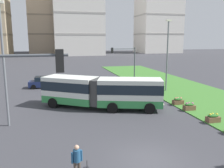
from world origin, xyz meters
The scene contains 13 objects.
ground_plane centered at (0.00, 0.00, 0.00)m, with size 260.00×260.00×0.00m, color #38383D.
grass_median centered at (11.83, 10.00, 0.04)m, with size 10.00×70.00×0.08m, color #3D752D.
articulated_bus centered at (-0.44, 10.72, 1.65)m, with size 11.56×7.36×3.00m.
car_navy_sedan centered at (-6.04, 22.49, 0.75)m, with size 4.49×2.22×1.58m.
pedestrian_crossing centered at (-4.08, -0.84, 1.00)m, with size 0.56×0.36×1.74m.
flower_planter_1 centered at (7.43, 4.26, 0.43)m, with size 1.10×0.56×0.74m.
flower_planter_2 centered at (7.43, 7.69, 0.43)m, with size 1.10×0.56×0.74m.
flower_planter_3 centered at (7.43, 9.77, 0.43)m, with size 1.10×0.56×0.74m.
traffic_light_near_left centered at (-6.57, -3.00, 4.29)m, with size 3.10×0.28×6.35m.
traffic_light_far_right centered at (5.73, 22.00, 3.82)m, with size 3.84×0.28×5.50m.
streetlight_left centered at (-8.50, 7.69, 5.16)m, with size 0.70×0.28×9.42m.
streetlight_median centered at (9.33, 16.19, 4.98)m, with size 0.70×0.28×9.08m.
apartment_tower_centre centered at (6.85, 93.71, 20.88)m, with size 20.58×17.90×41.72m.
Camera 1 is at (-5.06, -11.42, 6.68)m, focal length 37.96 mm.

